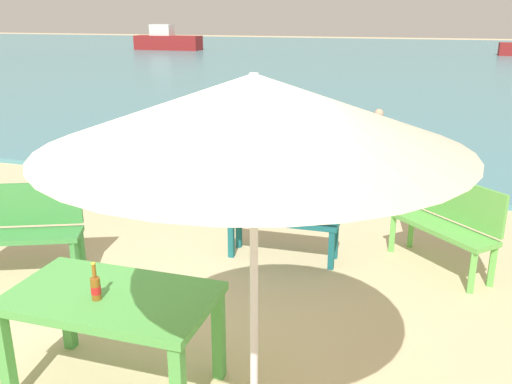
# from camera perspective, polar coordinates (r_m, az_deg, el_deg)

# --- Properties ---
(sea_water) EXTENTS (120.00, 50.00, 0.08)m
(sea_water) POSITION_cam_1_polar(r_m,az_deg,el_deg) (32.88, 14.81, 13.13)
(sea_water) COLOR teal
(sea_water) RESTS_ON ground_plane
(picnic_table_green) EXTENTS (1.40, 0.80, 0.76)m
(picnic_table_green) POSITION_cam_1_polar(r_m,az_deg,el_deg) (3.96, -14.68, -11.55)
(picnic_table_green) COLOR #4C9E47
(picnic_table_green) RESTS_ON ground_plane
(beer_bottle_amber) EXTENTS (0.07, 0.07, 0.26)m
(beer_bottle_amber) POSITION_cam_1_polar(r_m,az_deg,el_deg) (3.82, -16.28, -9.38)
(beer_bottle_amber) COLOR brown
(beer_bottle_amber) RESTS_ON picnic_table_green
(patio_umbrella) EXTENTS (2.10, 2.10, 2.30)m
(patio_umbrella) POSITION_cam_1_polar(r_m,az_deg,el_deg) (2.66, -0.23, 8.31)
(patio_umbrella) COLOR silver
(patio_umbrella) RESTS_ON ground_plane
(bench_teal_center) EXTENTS (1.21, 0.39, 0.95)m
(bench_teal_center) POSITION_cam_1_polar(r_m,az_deg,el_deg) (5.84, 2.72, -2.22)
(bench_teal_center) COLOR #196066
(bench_teal_center) RESTS_ON ground_plane
(bench_green_left) EXTENTS (1.24, 0.80, 0.95)m
(bench_green_left) POSITION_cam_1_polar(r_m,az_deg,el_deg) (6.00, -23.26, -3.18)
(bench_green_left) COLOR #3D8C42
(bench_green_left) RESTS_ON ground_plane
(bench_green_right) EXTENTS (1.12, 1.09, 0.95)m
(bench_green_right) POSITION_cam_1_polar(r_m,az_deg,el_deg) (6.03, 19.18, -2.60)
(bench_green_right) COLOR #60B24C
(bench_green_right) RESTS_ON ground_plane
(swimmer_person) EXTENTS (0.34, 0.34, 0.41)m
(swimmer_person) POSITION_cam_1_polar(r_m,az_deg,el_deg) (12.94, 12.59, 7.31)
(swimmer_person) COLOR tan
(swimmer_person) RESTS_ON sea_water
(boat_fishing_trawler) EXTENTS (4.69, 1.28, 1.71)m
(boat_fishing_trawler) POSITION_cam_1_polar(r_m,az_deg,el_deg) (40.05, -9.19, 15.21)
(boat_fishing_trawler) COLOR maroon
(boat_fishing_trawler) RESTS_ON sea_water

